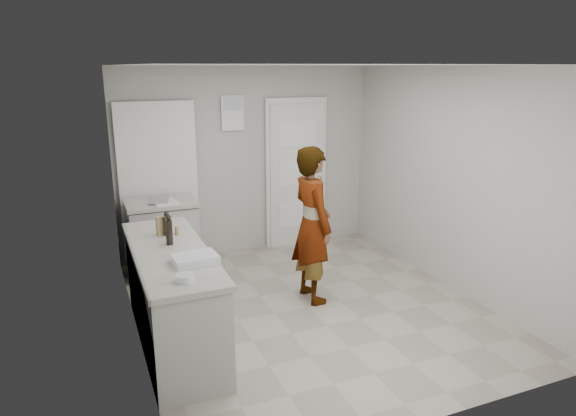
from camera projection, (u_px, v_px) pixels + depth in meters
name	position (u px, v px, depth m)	size (l,w,h in m)	color
ground	(308.00, 307.00, 5.49)	(4.00, 4.00, 0.00)	gray
room_shell	(237.00, 179.00, 6.89)	(4.00, 4.00, 4.00)	#A5A39C
main_counter	(173.00, 301.00, 4.66)	(0.64, 1.96, 0.93)	#B6B6B1
side_counter	(163.00, 240.00, 6.29)	(0.84, 0.61, 0.93)	#B6B6B1
person	(312.00, 225.00, 5.49)	(0.62, 0.41, 1.70)	silver
cake_mix_box	(162.00, 225.00, 4.91)	(0.11, 0.05, 0.18)	olive
spice_jar	(178.00, 230.00, 4.94)	(0.05, 0.05, 0.08)	tan
oil_cruet_a	(167.00, 224.00, 4.88)	(0.06, 0.06, 0.24)	black
oil_cruet_b	(169.00, 230.00, 4.63)	(0.06, 0.06, 0.28)	black
baking_dish	(195.00, 259.00, 4.23)	(0.38, 0.28, 0.06)	silver
egg_bowl	(185.00, 278.00, 3.86)	(0.14, 0.14, 0.05)	silver
papers	(165.00, 202.00, 6.10)	(0.27, 0.35, 0.01)	white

